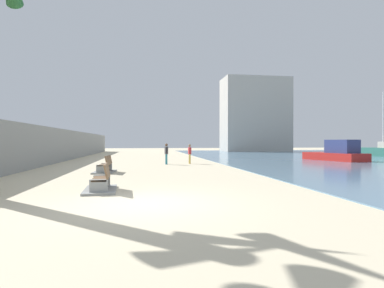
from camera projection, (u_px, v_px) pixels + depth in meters
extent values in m
plane|color=beige|center=(145.00, 162.00, 26.74)|extent=(120.00, 120.00, 0.00)
cube|color=gray|center=(52.00, 146.00, 25.58)|extent=(0.80, 64.00, 2.89)
cube|color=gray|center=(99.00, 187.00, 10.50)|extent=(0.61, 0.23, 0.50)
cube|color=gray|center=(102.00, 182.00, 11.87)|extent=(0.61, 0.23, 0.50)
cube|color=brown|center=(100.00, 178.00, 11.18)|extent=(0.59, 1.63, 0.06)
cube|color=brown|center=(107.00, 170.00, 11.23)|extent=(0.25, 1.61, 0.50)
cube|color=gray|center=(100.00, 190.00, 11.19)|extent=(1.22, 2.16, 0.08)
cube|color=gray|center=(102.00, 169.00, 17.15)|extent=(0.61, 0.24, 0.50)
cube|color=gray|center=(107.00, 167.00, 18.54)|extent=(0.61, 0.24, 0.50)
cube|color=brown|center=(104.00, 165.00, 17.84)|extent=(0.60, 1.63, 0.06)
cube|color=brown|center=(109.00, 160.00, 17.86)|extent=(0.26, 1.61, 0.50)
cube|color=gray|center=(104.00, 172.00, 17.85)|extent=(1.23, 2.17, 0.08)
cylinder|color=teal|center=(167.00, 159.00, 24.21)|extent=(0.12, 0.12, 0.81)
cylinder|color=teal|center=(166.00, 159.00, 24.33)|extent=(0.12, 0.12, 0.81)
cube|color=#333338|center=(166.00, 150.00, 24.27)|extent=(0.27, 0.36, 0.57)
sphere|color=brown|center=(166.00, 145.00, 24.26)|extent=(0.22, 0.22, 0.22)
cylinder|color=#333338|center=(167.00, 150.00, 24.07)|extent=(0.09, 0.09, 0.52)
cylinder|color=#333338|center=(165.00, 150.00, 24.46)|extent=(0.09, 0.09, 0.52)
cylinder|color=gold|center=(189.00, 159.00, 25.08)|extent=(0.12, 0.12, 0.78)
cylinder|color=gold|center=(190.00, 159.00, 24.95)|extent=(0.12, 0.12, 0.78)
cube|color=#B22D33|center=(190.00, 151.00, 25.01)|extent=(0.23, 0.35, 0.55)
sphere|color=#936B4C|center=(190.00, 146.00, 25.01)|extent=(0.21, 0.21, 0.21)
cylinder|color=#B22D33|center=(189.00, 150.00, 25.22)|extent=(0.09, 0.09, 0.49)
cylinder|color=#B22D33|center=(191.00, 150.00, 24.80)|extent=(0.09, 0.09, 0.49)
cylinder|color=silver|center=(383.00, 120.00, 36.90)|extent=(0.12, 0.12, 6.61)
cube|color=red|center=(334.00, 156.00, 29.07)|extent=(3.68, 6.18, 0.70)
cube|color=navy|center=(342.00, 146.00, 28.26)|extent=(2.22, 2.87, 1.21)
cube|color=#ADAAA3|center=(255.00, 115.00, 57.46)|extent=(12.00, 6.00, 13.39)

